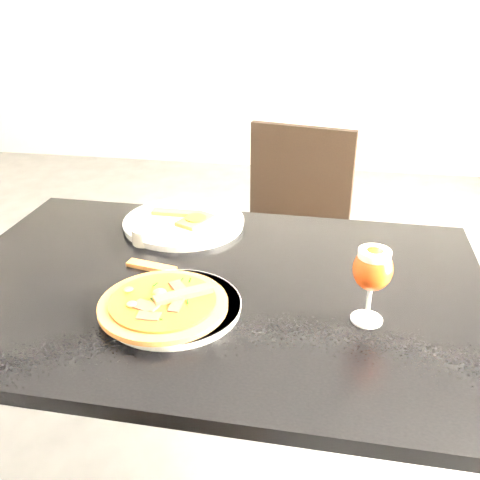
% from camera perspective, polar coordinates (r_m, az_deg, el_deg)
% --- Properties ---
extents(dining_table, '(1.22, 0.82, 0.75)m').
position_cam_1_polar(dining_table, '(1.24, -2.88, -8.11)').
color(dining_table, black).
rests_on(dining_table, ground).
extents(chair_far, '(0.48, 0.48, 0.88)m').
position_cam_1_polar(chair_far, '(1.98, 5.28, 0.04)').
color(chair_far, black).
rests_on(chair_far, ground).
extents(plate_main, '(0.30, 0.30, 0.01)m').
position_cam_1_polar(plate_main, '(1.10, -7.18, -7.03)').
color(plate_main, silver).
rests_on(plate_main, dining_table).
extents(pizza, '(0.26, 0.26, 0.03)m').
position_cam_1_polar(pizza, '(1.08, -8.14, -6.67)').
color(pizza, '#A45D27').
rests_on(pizza, plate_main).
extents(plate_second, '(0.40, 0.40, 0.02)m').
position_cam_1_polar(plate_second, '(1.46, -5.99, 1.88)').
color(plate_second, silver).
rests_on(plate_second, dining_table).
extents(crust_scraps, '(0.18, 0.12, 0.01)m').
position_cam_1_polar(crust_scraps, '(1.45, -5.52, 2.41)').
color(crust_scraps, '#A45D27').
rests_on(crust_scraps, plate_second).
extents(loose_crust, '(0.12, 0.05, 0.01)m').
position_cam_1_polar(loose_crust, '(1.25, -9.43, -2.82)').
color(loose_crust, '#A45D27').
rests_on(loose_crust, dining_table).
extents(sauce_cup, '(0.06, 0.06, 0.04)m').
position_cam_1_polar(sauce_cup, '(1.37, -10.21, 0.51)').
color(sauce_cup, beige).
rests_on(sauce_cup, dining_table).
extents(beer_glass, '(0.08, 0.08, 0.16)m').
position_cam_1_polar(beer_glass, '(1.03, 13.97, -3.08)').
color(beer_glass, silver).
rests_on(beer_glass, dining_table).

